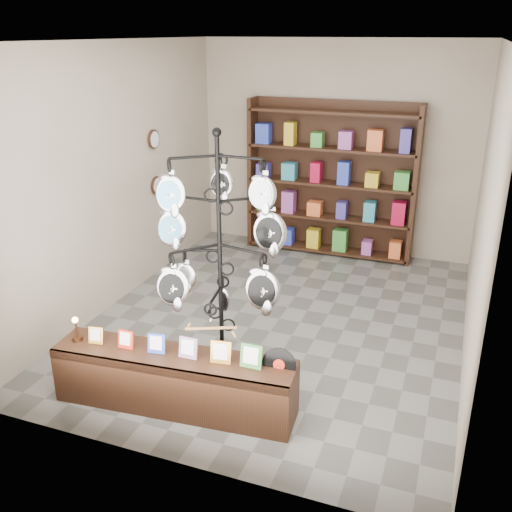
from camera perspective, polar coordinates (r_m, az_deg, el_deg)
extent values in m
plane|color=slate|center=(6.59, 2.34, -6.29)|extent=(5.00, 5.00, 0.00)
plane|color=#B6A792|center=(8.39, 7.94, 10.54)|extent=(4.00, 0.00, 4.00)
plane|color=#B6A792|center=(3.87, -9.02, -2.85)|extent=(4.00, 0.00, 4.00)
plane|color=#B6A792|center=(6.90, -13.59, 7.74)|extent=(0.00, 5.00, 5.00)
plane|color=#B6A792|center=(5.77, 21.83, 4.11)|extent=(0.00, 5.00, 5.00)
plane|color=white|center=(5.83, 2.81, 20.77)|extent=(5.00, 5.00, 0.00)
cylinder|color=black|center=(5.53, -3.33, -12.14)|extent=(0.61, 0.61, 0.03)
cylinder|color=black|center=(4.99, -3.61, -1.20)|extent=(0.05, 0.05, 2.31)
sphere|color=black|center=(4.66, -3.95, 12.25)|extent=(0.08, 0.08, 0.08)
ellipsoid|color=silver|center=(5.38, -3.26, -4.41)|extent=(0.13, 0.08, 0.24)
cube|color=tan|center=(4.88, -4.53, -7.20)|extent=(0.41, 0.19, 0.04)
cube|color=black|center=(5.10, -8.15, -12.25)|extent=(2.15, 0.61, 0.52)
cube|color=gold|center=(5.23, -15.70, -7.65)|extent=(0.14, 0.06, 0.15)
cube|color=red|center=(5.10, -12.88, -8.13)|extent=(0.15, 0.06, 0.16)
cube|color=#263FA5|center=(4.97, -9.91, -8.62)|extent=(0.16, 0.07, 0.17)
cube|color=#E54C33|center=(4.86, -6.79, -9.11)|extent=(0.17, 0.07, 0.18)
cube|color=gold|center=(4.77, -3.53, -9.58)|extent=(0.18, 0.07, 0.19)
cube|color=#337233|center=(4.70, -0.48, -10.00)|extent=(0.19, 0.07, 0.20)
cylinder|color=black|center=(4.73, 2.32, -10.81)|extent=(0.29, 0.09, 0.28)
cylinder|color=red|center=(4.73, 2.31, -10.83)|extent=(0.10, 0.03, 0.10)
cylinder|color=#432513|center=(5.36, -17.43, -7.85)|extent=(0.10, 0.10, 0.04)
cylinder|color=#432513|center=(5.32, -17.53, -7.03)|extent=(0.02, 0.02, 0.14)
sphere|color=#FFBF59|center=(5.27, -17.65, -6.11)|extent=(0.05, 0.05, 0.05)
cube|color=black|center=(8.42, 7.71, 7.80)|extent=(2.40, 0.04, 2.20)
cube|color=black|center=(8.60, -0.28, 8.29)|extent=(0.06, 0.36, 2.20)
cube|color=black|center=(8.10, 15.65, 6.64)|extent=(0.06, 0.36, 2.20)
cube|color=black|center=(8.58, 7.12, 0.75)|extent=(2.36, 0.36, 0.04)
cube|color=black|center=(8.42, 7.28, 3.93)|extent=(2.36, 0.36, 0.03)
cube|color=black|center=(8.28, 7.44, 7.23)|extent=(2.36, 0.36, 0.04)
cube|color=black|center=(8.17, 7.61, 10.62)|extent=(2.36, 0.36, 0.04)
cube|color=black|center=(8.09, 7.79, 14.09)|extent=(2.36, 0.36, 0.04)
cylinder|color=black|center=(7.49, -10.20, 11.41)|extent=(0.03, 0.24, 0.24)
cylinder|color=black|center=(7.61, -9.90, 6.97)|extent=(0.03, 0.24, 0.24)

